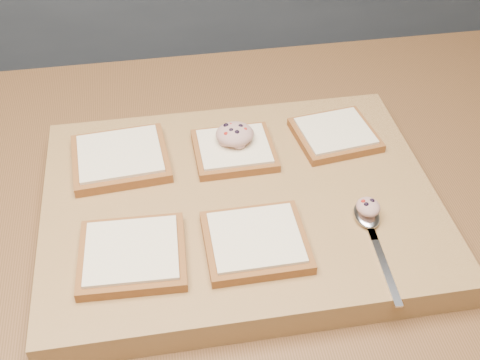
# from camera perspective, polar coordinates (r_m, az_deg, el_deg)

# --- Properties ---
(back_counter) EXTENTS (3.60, 0.62, 0.94)m
(back_counter) POSITION_cam_1_polar(r_m,az_deg,el_deg) (2.29, -6.38, 15.44)
(back_counter) COLOR slate
(back_counter) RESTS_ON ground
(cutting_board) EXTENTS (0.52, 0.40, 0.04)m
(cutting_board) POSITION_cam_1_polar(r_m,az_deg,el_deg) (0.82, -0.00, -2.47)
(cutting_board) COLOR #AF854B
(cutting_board) RESTS_ON island_counter
(bread_far_left) EXTENTS (0.14, 0.13, 0.02)m
(bread_far_left) POSITION_cam_1_polar(r_m,az_deg,el_deg) (0.86, -11.28, 2.10)
(bread_far_left) COLOR brown
(bread_far_left) RESTS_ON cutting_board
(bread_far_center) EXTENTS (0.11, 0.11, 0.02)m
(bread_far_center) POSITION_cam_1_polar(r_m,az_deg,el_deg) (0.86, -0.56, 2.89)
(bread_far_center) COLOR brown
(bread_far_center) RESTS_ON cutting_board
(bread_far_right) EXTENTS (0.13, 0.12, 0.02)m
(bread_far_right) POSITION_cam_1_polar(r_m,az_deg,el_deg) (0.90, 9.00, 4.32)
(bread_far_right) COLOR brown
(bread_far_right) RESTS_ON cutting_board
(bread_near_left) EXTENTS (0.13, 0.12, 0.02)m
(bread_near_left) POSITION_cam_1_polar(r_m,az_deg,el_deg) (0.73, -10.18, -6.93)
(bread_near_left) COLOR brown
(bread_near_left) RESTS_ON cutting_board
(bread_near_center) EXTENTS (0.12, 0.11, 0.02)m
(bread_near_center) POSITION_cam_1_polar(r_m,az_deg,el_deg) (0.74, 1.50, -5.82)
(bread_near_center) COLOR brown
(bread_near_center) RESTS_ON cutting_board
(tuna_salad_dollop) EXTENTS (0.05, 0.05, 0.03)m
(tuna_salad_dollop) POSITION_cam_1_polar(r_m,az_deg,el_deg) (0.86, -0.51, 4.39)
(tuna_salad_dollop) COLOR tan
(tuna_salad_dollop) RESTS_ON bread_far_center
(spoon) EXTENTS (0.04, 0.17, 0.01)m
(spoon) POSITION_cam_1_polar(r_m,az_deg,el_deg) (0.78, 12.14, -3.89)
(spoon) COLOR silver
(spoon) RESTS_ON cutting_board
(spoon_salad) EXTENTS (0.03, 0.03, 0.02)m
(spoon_salad) POSITION_cam_1_polar(r_m,az_deg,el_deg) (0.78, 12.05, -2.49)
(spoon_salad) COLOR tan
(spoon_salad) RESTS_ON spoon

